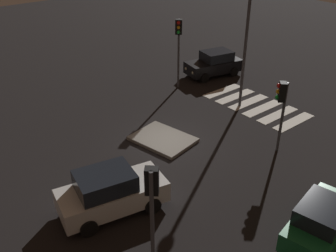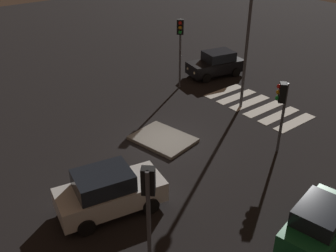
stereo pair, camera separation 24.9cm
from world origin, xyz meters
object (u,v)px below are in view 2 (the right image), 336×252
traffic_light_east (180,37)px  traffic_light_west (148,193)px  car_black (216,64)px  traffic_light_south (282,101)px  traffic_island (163,139)px  car_white (109,192)px  car_green (319,222)px  street_lamp (249,26)px

traffic_light_east → traffic_light_west: (-11.09, 10.56, -0.64)m
car_black → traffic_light_south: size_ratio=1.17×
traffic_island → traffic_light_east: traffic_light_east is taller
car_white → traffic_light_west: size_ratio=1.18×
traffic_island → traffic_light_south: size_ratio=0.95×
car_black → traffic_island: bearing=41.4°
car_green → car_black: size_ratio=0.93×
traffic_light_west → street_lamp: 13.56m
car_green → street_lamp: size_ratio=0.55×
traffic_light_south → street_lamp: bearing=-71.8°
traffic_light_east → traffic_light_west: traffic_light_east is taller
traffic_island → car_black: car_black is taller
traffic_light_west → street_lamp: size_ratio=0.52×
traffic_light_east → traffic_light_west: bearing=0.9°
car_green → street_lamp: street_lamp is taller
car_green → traffic_light_south: (4.88, -3.74, 2.02)m
traffic_light_south → traffic_light_west: 9.37m
traffic_light_south → car_white: bearing=38.5°
car_white → car_black: bearing=41.1°
traffic_island → car_green: size_ratio=0.87×
traffic_light_east → street_lamp: size_ratio=0.64×
car_white → street_lamp: street_lamp is taller
traffic_island → traffic_light_east: bearing=-46.8°
car_black → car_white: (-8.11, 13.96, 0.04)m
street_lamp → traffic_island: bearing=92.3°
car_green → traffic_light_west: (3.06, 5.45, 2.14)m
traffic_island → traffic_light_west: size_ratio=0.91×
traffic_light_east → car_green: bearing=24.7°
traffic_light_south → traffic_light_west: traffic_light_west is taller
car_black → traffic_light_west: traffic_light_west is taller
traffic_light_west → street_lamp: (6.44, -11.73, 2.14)m
car_green → traffic_light_east: 15.30m
car_green → traffic_light_west: 6.60m
traffic_island → car_green: bearing=-179.2°
car_white → traffic_light_south: traffic_light_south is taller
car_black → street_lamp: size_ratio=0.59×
car_black → street_lamp: (-4.82, 2.49, 4.22)m
car_black → traffic_light_west: (-11.26, 14.22, 2.07)m
traffic_light_south → street_lamp: (4.62, -2.54, 2.26)m
traffic_island → car_black: 10.28m
street_lamp → traffic_light_south: bearing=151.2°
traffic_island → car_white: 5.97m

